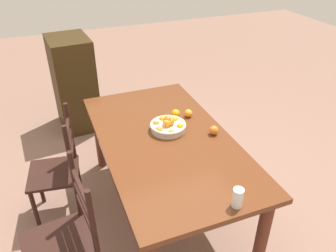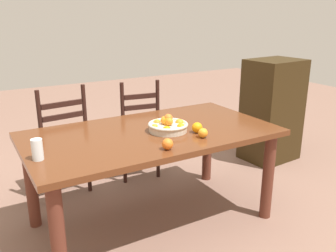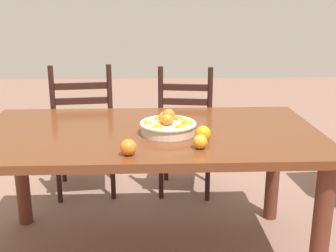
# 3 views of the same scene
# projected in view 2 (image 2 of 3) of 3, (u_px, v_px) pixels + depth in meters

# --- Properties ---
(ground_plane) EXTENTS (12.00, 12.00, 0.00)m
(ground_plane) POSITION_uv_depth(u_px,v_px,m) (153.00, 220.00, 2.91)
(ground_plane) COLOR #846253
(dining_table) EXTENTS (1.83, 1.00, 0.75)m
(dining_table) POSITION_uv_depth(u_px,v_px,m) (152.00, 145.00, 2.71)
(dining_table) COLOR #5D2F18
(dining_table) RESTS_ON ground
(chair_near_window) EXTENTS (0.45, 0.45, 0.99)m
(chair_near_window) POSITION_uv_depth(u_px,v_px,m) (137.00, 131.00, 3.59)
(chair_near_window) COLOR black
(chair_near_window) RESTS_ON ground
(chair_by_cabinet) EXTENTS (0.49, 0.49, 1.00)m
(chair_by_cabinet) POSITION_uv_depth(u_px,v_px,m) (60.00, 143.00, 3.25)
(chair_by_cabinet) COLOR black
(chair_by_cabinet) RESTS_ON ground
(cabinet) EXTENTS (0.61, 0.49, 1.12)m
(cabinet) POSITION_uv_depth(u_px,v_px,m) (272.00, 111.00, 3.99)
(cabinet) COLOR #31230E
(cabinet) RESTS_ON ground
(fruit_bowl) EXTENTS (0.30, 0.30, 0.13)m
(fruit_bowl) POSITION_uv_depth(u_px,v_px,m) (168.00, 126.00, 2.67)
(fruit_bowl) COLOR beige
(fruit_bowl) RESTS_ON dining_table
(orange_loose_0) EXTENTS (0.08, 0.08, 0.08)m
(orange_loose_0) POSITION_uv_depth(u_px,v_px,m) (197.00, 128.00, 2.64)
(orange_loose_0) COLOR orange
(orange_loose_0) RESTS_ON dining_table
(orange_loose_1) EXTENTS (0.07, 0.07, 0.07)m
(orange_loose_1) POSITION_uv_depth(u_px,v_px,m) (168.00, 144.00, 2.31)
(orange_loose_1) COLOR orange
(orange_loose_1) RESTS_ON dining_table
(orange_loose_2) EXTENTS (0.07, 0.07, 0.07)m
(orange_loose_2) POSITION_uv_depth(u_px,v_px,m) (203.00, 133.00, 2.53)
(orange_loose_2) COLOR orange
(orange_loose_2) RESTS_ON dining_table
(drinking_glass) EXTENTS (0.07, 0.07, 0.13)m
(drinking_glass) POSITION_uv_depth(u_px,v_px,m) (37.00, 150.00, 2.14)
(drinking_glass) COLOR silver
(drinking_glass) RESTS_ON dining_table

